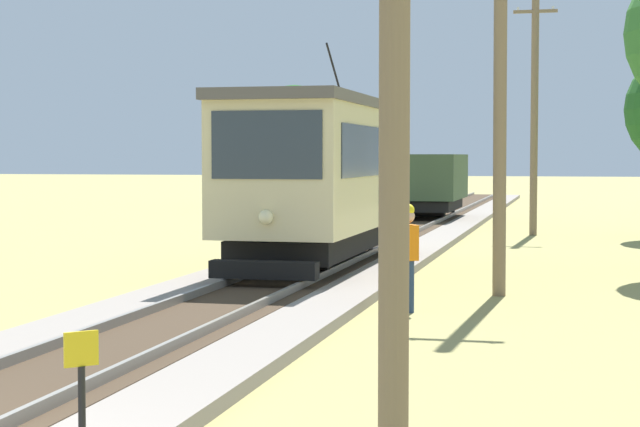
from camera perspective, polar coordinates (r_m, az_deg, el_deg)
red_tram at (r=23.32m, az=-0.09°, el=2.18°), size 2.60×8.54×4.79m
freight_car at (r=41.21m, az=5.89°, el=1.68°), size 2.40×5.20×2.31m
utility_pole_near_tram at (r=19.62m, az=9.61°, el=8.10°), size 1.40×0.65×8.39m
utility_pole_mid at (r=35.19m, az=11.39°, el=5.68°), size 1.40×0.38×8.19m
trackside_signal_marker at (r=8.78m, az=-12.62°, el=-9.47°), size 0.21×0.21×1.18m
gravel_pile at (r=45.28m, az=0.24°, el=0.60°), size 2.05×2.05×1.18m
track_worker at (r=17.55m, az=4.73°, el=-2.09°), size 0.40×0.45×1.78m
tree_left_near at (r=54.01m, az=-1.38°, el=5.02°), size 3.50×3.50×6.15m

